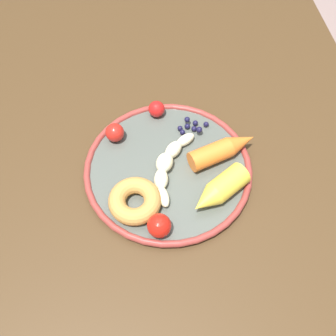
# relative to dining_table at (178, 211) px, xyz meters

# --- Properties ---
(ground_plane) EXTENTS (6.00, 6.00, 0.00)m
(ground_plane) POSITION_rel_dining_table_xyz_m (0.00, 0.00, -0.66)
(ground_plane) COLOR gray
(dining_table) EXTENTS (1.28, 0.84, 0.75)m
(dining_table) POSITION_rel_dining_table_xyz_m (0.00, 0.00, 0.00)
(dining_table) COLOR #452F19
(dining_table) RESTS_ON ground_plane
(plate) EXTENTS (0.31, 0.31, 0.02)m
(plate) POSITION_rel_dining_table_xyz_m (-0.04, -0.01, 0.09)
(plate) COLOR #4E544C
(plate) RESTS_ON dining_table
(banana) EXTENTS (0.16, 0.09, 0.03)m
(banana) POSITION_rel_dining_table_xyz_m (-0.04, -0.01, 0.11)
(banana) COLOR #EEE8BB
(banana) RESTS_ON plate
(carrot_orange) EXTENTS (0.08, 0.14, 0.04)m
(carrot_orange) POSITION_rel_dining_table_xyz_m (-0.06, 0.09, 0.11)
(carrot_orange) COLOR orange
(carrot_orange) RESTS_ON plate
(carrot_yellow) EXTENTS (0.10, 0.12, 0.04)m
(carrot_yellow) POSITION_rel_dining_table_xyz_m (0.03, 0.06, 0.12)
(carrot_yellow) COLOR yellow
(carrot_yellow) RESTS_ON plate
(donut) EXTENTS (0.11, 0.11, 0.03)m
(donut) POSITION_rel_dining_table_xyz_m (0.03, -0.08, 0.11)
(donut) COLOR #C68B42
(donut) RESTS_ON plate
(blueberry_pile) EXTENTS (0.04, 0.06, 0.02)m
(blueberry_pile) POSITION_rel_dining_table_xyz_m (-0.12, 0.04, 0.10)
(blueberry_pile) COLOR #191638
(blueberry_pile) RESTS_ON plate
(tomato_near) EXTENTS (0.03, 0.03, 0.03)m
(tomato_near) POSITION_rel_dining_table_xyz_m (-0.17, -0.02, 0.11)
(tomato_near) COLOR red
(tomato_near) RESTS_ON plate
(tomato_mid) EXTENTS (0.04, 0.04, 0.04)m
(tomato_mid) POSITION_rel_dining_table_xyz_m (-0.12, -0.10, 0.11)
(tomato_mid) COLOR red
(tomato_mid) RESTS_ON plate
(tomato_far) EXTENTS (0.04, 0.04, 0.04)m
(tomato_far) POSITION_rel_dining_table_xyz_m (0.08, -0.04, 0.12)
(tomato_far) COLOR red
(tomato_far) RESTS_ON plate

